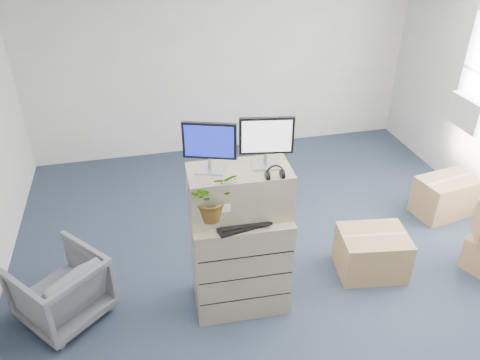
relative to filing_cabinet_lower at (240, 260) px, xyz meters
name	(u,v)px	position (x,y,z in m)	size (l,w,h in m)	color
ground	(290,292)	(0.54, -0.01, -0.54)	(7.00, 7.00, 0.00)	#222E3E
wall_back	(222,65)	(0.54, 3.50, 0.86)	(6.00, 0.02, 2.80)	#BBBAB2
ac_unit	(470,113)	(3.41, 1.39, 0.66)	(0.24, 0.60, 0.40)	silver
filing_cabinet_lower	(240,260)	(0.00, 0.00, 0.00)	(0.93, 0.57, 1.08)	tan
filing_cabinet_upper	(239,192)	(0.00, 0.05, 0.77)	(0.93, 0.46, 0.46)	tan
monitor_left	(210,145)	(-0.25, 0.09, 1.26)	(0.45, 0.25, 0.46)	#99999E
monitor_right	(266,140)	(0.25, 0.06, 1.27)	(0.48, 0.22, 0.47)	#99999E
headphones	(275,173)	(0.27, -0.14, 1.05)	(0.16, 0.16, 0.02)	black
keyboard	(243,224)	(-0.01, -0.15, 0.55)	(0.50, 0.21, 0.03)	black
mouse	(277,217)	(0.31, -0.12, 0.56)	(0.10, 0.06, 0.03)	silver
water_bottle	(250,202)	(0.09, 0.01, 0.68)	(0.08, 0.08, 0.28)	#989BA1
phone_dock	(238,209)	(-0.01, 0.05, 0.59)	(0.07, 0.06, 0.15)	silver
external_drive	(276,201)	(0.38, 0.11, 0.57)	(0.20, 0.15, 0.06)	black
tissue_box	(274,196)	(0.35, 0.10, 0.65)	(0.24, 0.12, 0.09)	#3B7CCA
potted_plant	(212,201)	(-0.28, -0.08, 0.80)	(0.53, 0.56, 0.46)	#ADCCA4
office_chair	(60,286)	(-1.75, 0.21, -0.16)	(0.75, 0.70, 0.77)	slate
cardboard_boxes	(434,229)	(2.41, 0.30, -0.25)	(2.24, 1.68, 0.76)	#A2814E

